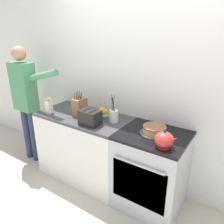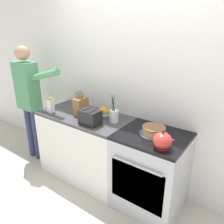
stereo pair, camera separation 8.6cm
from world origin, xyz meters
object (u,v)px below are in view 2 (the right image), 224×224
(layer_cake, at_px, (154,131))
(tea_kettle, at_px, (163,141))
(stove_range, at_px, (150,171))
(utensil_crock, at_px, (114,116))
(person_baker, at_px, (28,95))
(toaster, at_px, (90,117))
(milk_carton, at_px, (51,105))
(fruit_bowl, at_px, (103,113))
(knife_block, at_px, (81,106))

(layer_cake, relative_size, tea_kettle, 1.37)
(stove_range, xyz_separation_m, utensil_crock, (-0.52, 0.04, 0.52))
(utensil_crock, height_order, person_baker, person_baker)
(person_baker, bearing_deg, toaster, 0.95)
(layer_cake, distance_m, milk_carton, 1.37)
(fruit_bowl, distance_m, toaster, 0.30)
(fruit_bowl, xyz_separation_m, person_baker, (-1.16, -0.26, 0.09))
(utensil_crock, bearing_deg, stove_range, -4.34)
(stove_range, distance_m, tea_kettle, 0.58)
(toaster, bearing_deg, person_baker, 178.30)
(tea_kettle, bearing_deg, toaster, 178.89)
(tea_kettle, height_order, utensil_crock, utensil_crock)
(milk_carton, distance_m, person_baker, 0.54)
(utensil_crock, bearing_deg, toaster, -131.13)
(tea_kettle, relative_size, person_baker, 0.13)
(knife_block, distance_m, utensil_crock, 0.48)
(stove_range, xyz_separation_m, knife_block, (-0.99, -0.01, 0.56))
(layer_cake, bearing_deg, toaster, -164.94)
(layer_cake, height_order, toaster, toaster)
(tea_kettle, relative_size, milk_carton, 0.98)
(layer_cake, bearing_deg, knife_block, -178.33)
(stove_range, xyz_separation_m, tea_kettle, (0.18, -0.19, 0.52))
(toaster, xyz_separation_m, milk_carton, (-0.66, -0.02, 0.02))
(knife_block, bearing_deg, layer_cake, 1.67)
(utensil_crock, height_order, milk_carton, utensil_crock)
(utensil_crock, bearing_deg, milk_carton, -165.10)
(stove_range, xyz_separation_m, person_baker, (-1.90, -0.13, 0.57))
(fruit_bowl, bearing_deg, stove_range, -9.62)
(stove_range, bearing_deg, toaster, -166.41)
(layer_cake, distance_m, toaster, 0.72)
(knife_block, distance_m, person_baker, 0.92)
(fruit_bowl, xyz_separation_m, milk_carton, (-0.61, -0.31, 0.07))
(layer_cake, bearing_deg, fruit_bowl, 171.75)
(fruit_bowl, relative_size, milk_carton, 1.13)
(toaster, bearing_deg, utensil_crock, 48.87)
(knife_block, distance_m, toaster, 0.33)
(stove_range, height_order, toaster, toaster)
(utensil_crock, distance_m, milk_carton, 0.87)
(fruit_bowl, bearing_deg, knife_block, -150.91)
(tea_kettle, relative_size, knife_block, 0.70)
(utensil_crock, bearing_deg, fruit_bowl, 159.15)
(tea_kettle, relative_size, fruit_bowl, 0.86)
(person_baker, bearing_deg, knife_block, 10.36)
(knife_block, xyz_separation_m, utensil_crock, (0.48, 0.05, -0.03))
(utensil_crock, relative_size, toaster, 1.36)
(knife_block, bearing_deg, utensil_crock, 5.95)
(fruit_bowl, relative_size, toaster, 1.03)
(toaster, bearing_deg, layer_cake, 15.06)
(toaster, relative_size, milk_carton, 1.10)
(fruit_bowl, distance_m, person_baker, 1.19)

